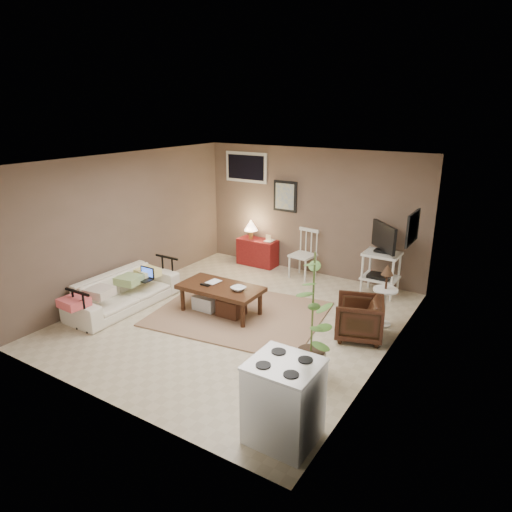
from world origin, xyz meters
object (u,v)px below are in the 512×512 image
Objects in this scene: sofa at (123,286)px; side_table at (386,288)px; potted_plant at (313,311)px; red_console at (257,250)px; spindle_chair at (303,255)px; stove at (284,401)px; coffee_table at (220,297)px; armchair at (359,316)px; tv_stand at (382,258)px.

side_table reaches higher than sofa.
red_console is at bearing 130.99° from potted_plant.
stove is at bearing -65.96° from spindle_chair.
coffee_table is at bearing -99.84° from spindle_chair.
spindle_chair is at bearing 148.48° from side_table.
coffee_table is 2.20m from potted_plant.
sofa is 4.09m from side_table.
side_table is 0.60× the size of potted_plant.
armchair is at bearing -73.91° from sofa.
side_table is 1.48× the size of armchair.
stove is (1.83, -4.11, -0.01)m from spindle_chair.
coffee_table is 1.54× the size of stove.
potted_plant is (1.95, -0.82, 0.58)m from coffee_table.
potted_plant is at bearing -61.98° from spindle_chair.
coffee_table is 2.18m from spindle_chair.
red_console is at bearing 156.57° from side_table.
spindle_chair is 0.97× the size of side_table.
side_table reaches higher than coffee_table.
stove is at bearing -85.26° from tv_stand.
coffee_table is at bearing -71.80° from red_console.
side_table is 1.84m from potted_plant.
tv_stand is (3.34, 2.72, 0.30)m from sofa.
red_console reaches higher than coffee_table.
sofa is 3.46m from potted_plant.
potted_plant is 1.88× the size of stove.
sofa is (-1.47, -0.63, 0.09)m from coffee_table.
potted_plant is at bearing 102.56° from stove.
spindle_chair is at bearing 118.02° from potted_plant.
red_console is 0.75× the size of tv_stand.
red_console is at bearing -141.68° from armchair.
side_table is at bearing 88.42° from stove.
spindle_chair reaches higher than sofa.
coffee_table is 2.41m from red_console.
sofa is 3.33m from spindle_chair.
potted_plant reaches higher than armchair.
potted_plant is at bearing -25.52° from armchair.
stove is (0.26, -1.15, -0.43)m from potted_plant.
sofa is 1.96× the size of side_table.
sofa is at bearing -156.68° from coffee_table.
spindle_chair is at bearing -7.21° from red_console.
potted_plant is (-0.34, -1.79, 0.26)m from side_table.
armchair is (3.57, 1.03, -0.04)m from sofa.
tv_stand is 2.92m from potted_plant.
spindle_chair reaches higher than stove.
stove reaches higher than coffee_table.
side_table is at bearing -31.52° from spindle_chair.
potted_plant reaches higher than coffee_table.
side_table is (3.75, 1.60, 0.23)m from sofa.
red_console reaches higher than stove.
potted_plant is (2.70, -3.11, 0.53)m from red_console.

